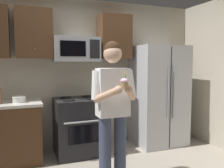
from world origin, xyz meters
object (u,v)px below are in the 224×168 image
object	(u,v)px
oven_range	(79,126)
person	(113,105)
microwave	(76,49)
cupcake	(124,83)
bowl_large_white	(19,99)
refrigerator	(159,95)

from	to	relation	value
oven_range	person	bearing A→B (deg)	-81.38
microwave	cupcake	size ratio (longest dim) A/B	4.26
microwave	person	xyz separation A→B (m)	(0.17, -1.22, -0.72)
oven_range	microwave	distance (m)	1.26
microwave	bowl_large_white	bearing A→B (deg)	-171.02
refrigerator	bowl_large_white	distance (m)	2.40
oven_range	bowl_large_white	xyz separation A→B (m)	(-0.90, -0.02, 0.50)
person	refrigerator	bearing A→B (deg)	38.61
bowl_large_white	cupcake	xyz separation A→B (m)	(1.06, -1.41, 0.33)
bowl_large_white	refrigerator	bearing A→B (deg)	-0.40
refrigerator	person	size ratio (longest dim) A/B	1.02
microwave	bowl_large_white	distance (m)	1.18
oven_range	cupcake	world-z (taller)	cupcake
microwave	refrigerator	world-z (taller)	microwave
refrigerator	microwave	bearing A→B (deg)	173.97
oven_range	refrigerator	xyz separation A→B (m)	(1.50, -0.04, 0.44)
oven_range	person	world-z (taller)	person
oven_range	bowl_large_white	world-z (taller)	bowl_large_white
bowl_large_white	person	world-z (taller)	person
bowl_large_white	cupcake	distance (m)	1.80
oven_range	person	size ratio (longest dim) A/B	0.53
oven_range	refrigerator	world-z (taller)	refrigerator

